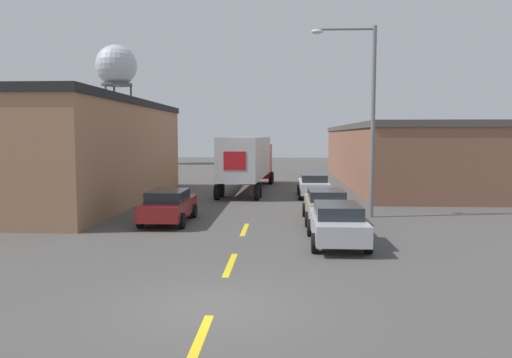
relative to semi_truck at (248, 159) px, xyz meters
The scene contains 11 objects.
ground_plane 24.87m from the semi_truck, 87.94° to the right, with size 160.00×160.00×0.00m, color #4C4947.
road_centerline 21.09m from the semi_truck, 87.56° to the right, with size 0.20×14.32×0.01m.
warehouse_left 13.89m from the semi_truck, 151.10° to the right, with size 12.92×19.67×6.08m.
warehouse_right 13.86m from the semi_truck, 26.58° to the left, with size 9.87×28.36×4.83m.
semi_truck is the anchor object (origin of this frame).
parked_car_left_far 14.06m from the semi_truck, 101.06° to the right, with size 2.01×4.61×1.50m.
parked_car_right_mid 13.87m from the semi_truck, 71.11° to the right, with size 2.01×4.61×1.50m.
parked_car_right_near 18.46m from the semi_truck, 75.96° to the right, with size 2.01×4.61×1.50m.
parked_car_right_far 6.09m from the semi_truck, 40.82° to the right, with size 2.01×4.61×1.50m.
water_tower 39.96m from the semi_truck, 122.15° to the left, with size 5.60×5.60×16.37m.
street_lamp 13.60m from the semi_truck, 60.98° to the right, with size 3.08×0.32×9.12m.
Camera 1 is at (1.59, -11.12, 3.93)m, focal length 35.00 mm.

